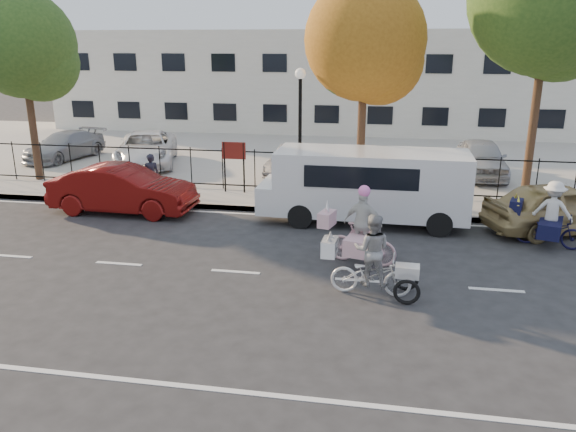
% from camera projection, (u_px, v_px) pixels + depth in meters
% --- Properties ---
extents(ground, '(120.00, 120.00, 0.00)m').
position_uv_depth(ground, '(235.00, 272.00, 13.47)').
color(ground, '#333334').
extents(road_markings, '(60.00, 9.52, 0.01)m').
position_uv_depth(road_markings, '(235.00, 272.00, 13.47)').
color(road_markings, silver).
rests_on(road_markings, ground).
extents(curb, '(60.00, 0.10, 0.15)m').
position_uv_depth(curb, '(276.00, 210.00, 18.20)').
color(curb, '#A8A399').
rests_on(curb, ground).
extents(sidewalk, '(60.00, 2.20, 0.15)m').
position_uv_depth(sidewalk, '(282.00, 201.00, 19.19)').
color(sidewalk, '#A8A399').
rests_on(sidewalk, ground).
extents(parking_lot, '(60.00, 15.60, 0.15)m').
position_uv_depth(parking_lot, '(315.00, 153.00, 27.57)').
color(parking_lot, '#A8A399').
rests_on(parking_lot, ground).
extents(iron_fence, '(58.00, 0.06, 1.50)m').
position_uv_depth(iron_fence, '(288.00, 171.00, 19.98)').
color(iron_fence, black).
rests_on(iron_fence, sidewalk).
extents(building, '(34.00, 10.00, 6.00)m').
position_uv_depth(building, '(336.00, 80.00, 36.12)').
color(building, silver).
rests_on(building, ground).
extents(lamppost, '(0.36, 0.36, 4.33)m').
position_uv_depth(lamppost, '(300.00, 110.00, 18.87)').
color(lamppost, black).
rests_on(lamppost, sidewalk).
extents(street_sign, '(0.85, 0.06, 1.80)m').
position_uv_depth(street_sign, '(234.00, 157.00, 19.76)').
color(street_sign, black).
rests_on(street_sign, sidewalk).
extents(zebra_trike, '(2.13, 0.82, 1.83)m').
position_uv_depth(zebra_trike, '(372.00, 264.00, 12.08)').
color(zebra_trike, white).
rests_on(zebra_trike, ground).
extents(unicorn_bike, '(2.04, 1.46, 2.01)m').
position_uv_depth(unicorn_bike, '(361.00, 235.00, 13.80)').
color(unicorn_bike, '#DCA7B1').
rests_on(unicorn_bike, ground).
extents(bull_bike, '(2.01, 1.42, 1.81)m').
position_uv_depth(bull_bike, '(550.00, 221.00, 14.98)').
color(bull_bike, '#110F34').
rests_on(bull_bike, ground).
extents(white_van, '(6.22, 2.19, 2.20)m').
position_uv_depth(white_van, '(367.00, 184.00, 16.87)').
color(white_van, white).
rests_on(white_van, ground).
extents(red_sedan, '(4.67, 1.71, 1.53)m').
position_uv_depth(red_sedan, '(123.00, 189.00, 18.01)').
color(red_sedan, '#620D0B').
rests_on(red_sedan, ground).
extents(gold_sedan, '(4.67, 3.17, 1.48)m').
position_uv_depth(gold_sedan, '(560.00, 208.00, 16.09)').
color(gold_sedan, tan).
rests_on(gold_sedan, ground).
extents(pedestrian, '(0.66, 0.56, 1.52)m').
position_uv_depth(pedestrian, '(151.00, 175.00, 19.26)').
color(pedestrian, black).
rests_on(pedestrian, sidewalk).
extents(lot_car_a, '(2.53, 4.51, 1.24)m').
position_uv_depth(lot_car_a, '(65.00, 146.00, 25.70)').
color(lot_car_a, '#95989C').
rests_on(lot_car_a, parking_lot).
extents(lot_car_b, '(3.85, 5.65, 1.44)m').
position_uv_depth(lot_car_b, '(146.00, 149.00, 24.40)').
color(lot_car_b, white).
rests_on(lot_car_b, parking_lot).
extents(lot_car_c, '(1.96, 3.74, 1.17)m').
position_uv_depth(lot_car_c, '(294.00, 160.00, 22.62)').
color(lot_car_c, '#515459').
rests_on(lot_car_c, parking_lot).
extents(lot_car_d, '(1.74, 4.29, 1.46)m').
position_uv_depth(lot_car_d, '(481.00, 158.00, 22.35)').
color(lot_car_d, '#A6A9AE').
rests_on(lot_car_d, parking_lot).
extents(tree_west, '(3.91, 3.91, 7.18)m').
position_uv_depth(tree_west, '(27.00, 50.00, 20.67)').
color(tree_west, '#442D1D').
rests_on(tree_west, ground).
extents(tree_mid, '(4.03, 4.03, 7.39)m').
position_uv_depth(tree_mid, '(369.00, 46.00, 18.49)').
color(tree_mid, '#442D1D').
rests_on(tree_mid, ground).
extents(tree_east, '(5.03, 5.03, 9.22)m').
position_uv_depth(tree_east, '(553.00, 3.00, 17.57)').
color(tree_east, '#442D1D').
rests_on(tree_east, ground).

